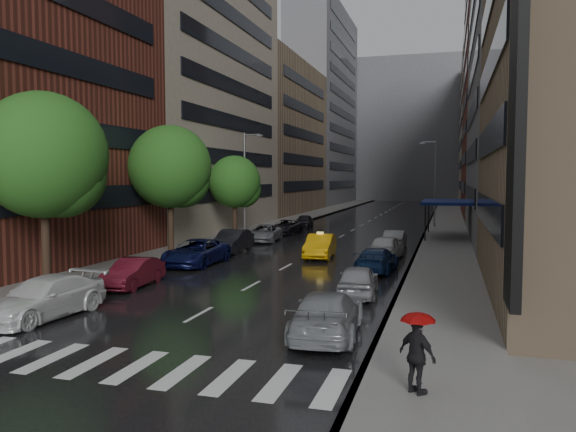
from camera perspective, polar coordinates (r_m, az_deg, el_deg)
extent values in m
plane|color=gray|center=(18.94, -14.31, -12.50)|extent=(220.00, 220.00, 0.00)
cube|color=black|center=(66.50, 8.03, -0.64)|extent=(14.00, 140.00, 0.01)
cube|color=gray|center=(68.33, 0.54, -0.42)|extent=(4.00, 140.00, 0.15)
cube|color=gray|center=(65.84, 15.81, -0.74)|extent=(4.00, 140.00, 0.15)
cube|color=silver|center=(19.29, -26.13, -12.44)|extent=(0.55, 2.80, 0.01)
cube|color=silver|center=(18.41, -22.81, -13.14)|extent=(0.55, 2.80, 0.01)
cube|color=silver|center=(17.59, -19.15, -13.85)|extent=(0.55, 2.80, 0.01)
cube|color=silver|center=(16.86, -15.14, -14.56)|extent=(0.55, 2.80, 0.01)
cube|color=silver|center=(16.21, -10.74, -15.26)|extent=(0.55, 2.80, 0.01)
cube|color=silver|center=(15.66, -5.98, -15.91)|extent=(0.55, 2.80, 0.01)
cube|color=silver|center=(15.22, -0.88, -16.49)|extent=(0.55, 2.80, 0.01)
cube|color=silver|center=(14.89, 4.51, -16.97)|extent=(0.55, 2.80, 0.01)
cube|color=maroon|center=(37.56, -25.61, 15.38)|extent=(8.00, 20.00, 26.00)
cube|color=gray|center=(58.23, -9.24, 15.50)|extent=(8.00, 28.00, 34.00)
cube|color=#937A5B|center=(83.44, -0.86, 7.89)|extent=(8.00, 28.00, 22.00)
cube|color=slate|center=(113.11, 3.65, 10.93)|extent=(8.00, 32.00, 38.00)
cube|color=slate|center=(52.37, 22.67, 11.00)|extent=(8.00, 28.00, 24.00)
cube|color=maroon|center=(80.84, 20.48, 12.76)|extent=(8.00, 28.00, 36.00)
cube|color=gray|center=(110.12, 19.23, 8.29)|extent=(8.00, 32.00, 28.00)
cube|color=black|center=(17.76, 22.18, 7.46)|extent=(0.30, 2.20, 10.00)
cube|color=slate|center=(134.38, 12.22, 8.46)|extent=(40.00, 14.00, 32.00)
cylinder|color=#382619|center=(28.17, -23.40, -2.05)|extent=(0.40, 0.40, 5.06)
sphere|color=#1E5116|center=(28.05, -23.61, 5.68)|extent=(5.78, 5.78, 5.78)
cylinder|color=#382619|center=(38.24, -11.82, -0.48)|extent=(0.40, 0.40, 4.81)
sphere|color=#1E5116|center=(38.14, -11.89, 4.92)|extent=(5.50, 5.50, 5.50)
cylinder|color=#382619|center=(48.80, -5.43, 0.02)|extent=(0.40, 0.40, 3.94)
sphere|color=#1E5116|center=(48.68, -5.45, 3.50)|extent=(4.50, 4.50, 4.50)
imported|color=#F3AD0C|center=(37.14, 3.28, -3.06)|extent=(2.01, 4.83, 1.55)
imported|color=white|center=(23.32, -23.52, -7.63)|extent=(2.64, 5.48, 1.54)
imported|color=#53101D|center=(28.28, -15.48, -5.59)|extent=(1.70, 4.30, 1.39)
imported|color=#0D113D|center=(34.42, -9.30, -3.67)|extent=(2.58, 5.59, 1.55)
imported|color=black|center=(39.72, -5.69, -2.57)|extent=(1.82, 4.93, 1.61)
imported|color=slate|center=(46.32, -2.45, -1.76)|extent=(2.76, 5.19, 1.39)
imported|color=black|center=(52.28, -0.27, -1.13)|extent=(2.51, 4.89, 1.32)
imported|color=black|center=(59.02, 1.65, -0.53)|extent=(1.96, 4.09, 1.35)
imported|color=gray|center=(19.06, 3.97, -9.90)|extent=(2.55, 5.42, 1.53)
imported|color=gray|center=(25.39, 7.11, -6.51)|extent=(2.00, 4.34, 1.44)
imported|color=#0F2147|center=(31.97, 9.00, -4.41)|extent=(2.20, 4.84, 1.38)
imported|color=silver|center=(37.12, 10.01, -3.10)|extent=(2.24, 4.76, 1.57)
imported|color=#9C9DA2|center=(42.86, 10.83, -2.31)|extent=(1.49, 4.16, 1.37)
imported|color=black|center=(14.12, 13.00, -13.66)|extent=(1.13, 1.04, 1.86)
imported|color=#B90E0E|center=(13.92, 13.05, -10.83)|extent=(0.82, 0.82, 0.72)
cylinder|color=gray|center=(48.72, -4.42, 3.18)|extent=(0.18, 0.18, 9.00)
cube|color=gray|center=(48.37, -2.88, 8.16)|extent=(0.50, 0.22, 0.16)
cylinder|color=gray|center=(60.65, 14.73, 3.22)|extent=(0.18, 0.18, 9.00)
cube|color=gray|center=(60.80, 13.47, 7.20)|extent=(0.50, 0.22, 0.16)
cube|color=navy|center=(50.68, 15.78, 1.38)|extent=(4.00, 8.00, 0.25)
cylinder|color=black|center=(47.01, 13.77, -0.61)|extent=(0.12, 0.12, 3.00)
cylinder|color=black|center=(54.59, 14.09, 0.01)|extent=(0.12, 0.12, 3.00)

